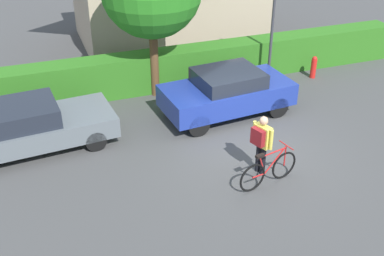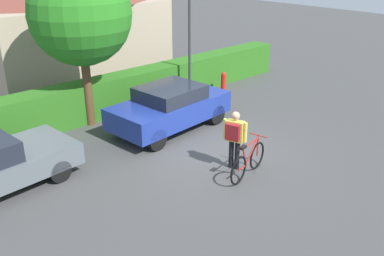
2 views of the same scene
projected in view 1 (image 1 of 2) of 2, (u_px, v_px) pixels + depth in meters
The scene contains 8 objects.
ground_plane at pixel (250, 150), 13.12m from camera, with size 60.00×60.00×0.00m, color #434343.
hedge_row at pixel (192, 66), 16.60m from camera, with size 15.98×0.90×1.30m, color #2C6C1C.
parked_car_near at pixel (30, 126), 12.86m from camera, with size 4.46×2.18×1.36m.
parked_car_far at pixel (227, 92), 14.54m from camera, with size 4.08×2.14×1.43m.
bicycle at pixel (269, 170), 11.57m from camera, with size 1.70×0.56×0.97m.
person_rider at pixel (261, 140), 11.72m from camera, with size 0.46×0.62×1.60m.
street_lamp at pixel (274, 9), 15.51m from camera, with size 0.28×0.28×4.08m.
fire_hydrant at pixel (314, 67), 17.12m from camera, with size 0.20×0.20×0.81m.
Camera 1 is at (-5.26, -9.86, 7.08)m, focal length 44.82 mm.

